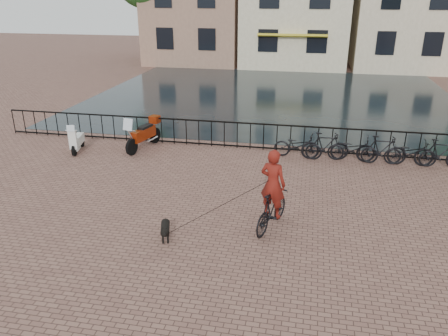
% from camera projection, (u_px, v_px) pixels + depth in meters
% --- Properties ---
extents(ground, '(100.00, 100.00, 0.00)m').
position_uv_depth(ground, '(196.00, 272.00, 9.33)').
color(ground, brown).
rests_on(ground, ground).
extents(canal_water, '(20.00, 20.00, 0.00)m').
position_uv_depth(canal_water, '(273.00, 95.00, 25.04)').
color(canal_water, black).
rests_on(canal_water, ground).
extents(railing, '(20.00, 0.05, 1.02)m').
position_uv_depth(railing, '(250.00, 136.00, 16.41)').
color(railing, black).
rests_on(railing, ground).
extents(cyclist, '(1.06, 1.87, 2.46)m').
position_uv_depth(cyclist, '(272.00, 195.00, 10.71)').
color(cyclist, black).
rests_on(cyclist, ground).
extents(dog, '(0.46, 0.81, 0.52)m').
position_uv_depth(dog, '(165.00, 230.00, 10.44)').
color(dog, black).
rests_on(dog, ground).
extents(motorcycle, '(0.94, 2.04, 1.42)m').
position_uv_depth(motorcycle, '(143.00, 131.00, 16.36)').
color(motorcycle, maroon).
rests_on(motorcycle, ground).
extents(scooter, '(0.65, 1.34, 1.20)m').
position_uv_depth(scooter, '(77.00, 136.00, 16.14)').
color(scooter, white).
rests_on(scooter, ground).
extents(parked_bike_0, '(1.78, 0.82, 0.90)m').
position_uv_depth(parked_bike_0, '(298.00, 146.00, 15.55)').
color(parked_bike_0, black).
rests_on(parked_bike_0, ground).
extents(parked_bike_1, '(1.71, 0.68, 1.00)m').
position_uv_depth(parked_bike_1, '(325.00, 146.00, 15.36)').
color(parked_bike_1, black).
rests_on(parked_bike_1, ground).
extents(parked_bike_2, '(1.76, 0.73, 0.90)m').
position_uv_depth(parked_bike_2, '(353.00, 149.00, 15.21)').
color(parked_bike_2, black).
rests_on(parked_bike_2, ground).
extents(parked_bike_3, '(1.67, 0.49, 1.00)m').
position_uv_depth(parked_bike_3, '(382.00, 150.00, 15.01)').
color(parked_bike_3, black).
rests_on(parked_bike_3, ground).
extents(parked_bike_4, '(1.72, 0.61, 0.90)m').
position_uv_depth(parked_bike_4, '(410.00, 153.00, 14.86)').
color(parked_bike_4, black).
rests_on(parked_bike_4, ground).
extents(parked_bike_5, '(1.66, 0.47, 1.00)m').
position_uv_depth(parked_bike_5, '(441.00, 154.00, 14.66)').
color(parked_bike_5, black).
rests_on(parked_bike_5, ground).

